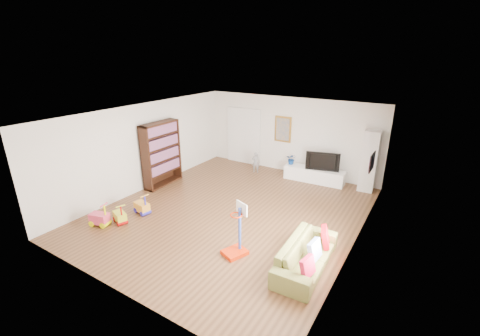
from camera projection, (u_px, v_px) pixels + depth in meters
The scene contains 25 objects.
floor at pixel (232, 211), 8.89m from camera, with size 6.50×7.50×0.00m, color brown.
ceiling at pixel (232, 114), 7.96m from camera, with size 6.50×7.50×0.00m, color white.
wall_back at pixel (290, 135), 11.41m from camera, with size 6.50×0.00×2.70m, color silver.
wall_front at pixel (111, 228), 5.43m from camera, with size 6.50×0.00×2.70m, color silver.
wall_left at pixel (145, 147), 10.03m from camera, with size 0.00×7.50×2.70m, color white.
wall_right at pixel (360, 192), 6.81m from camera, with size 0.00×7.50×2.70m, color silver.
navy_accent at pixel (375, 153), 7.76m from camera, with size 0.01×3.20×1.70m, color black.
olive_wainscot at pixel (367, 203), 8.22m from camera, with size 0.01×3.20×1.00m, color brown.
doorway at pixel (243, 137), 12.43m from camera, with size 1.45×0.06×2.10m, color white.
painting_back at pixel (283, 129), 11.44m from camera, with size 0.62×0.06×0.92m, color gold.
artwork_right at pixel (372, 162), 8.06m from camera, with size 0.04×0.56×0.46m, color #7F3F8C.
media_console at pixel (314, 175), 10.84m from camera, with size 2.00×0.50×0.47m, color white.
tall_cabinet at pixel (369, 161), 9.91m from camera, with size 0.45×0.45×1.94m, color white.
bookshelf at pixel (161, 154), 10.35m from camera, with size 0.37×1.43×2.08m, color black.
sofa at pixel (306, 255), 6.49m from camera, with size 2.00×0.78×0.58m, color olive.
basketball_hoop at pixel (235, 230), 6.80m from camera, with size 0.41×0.50×1.21m, color red.
ride_on_yellow at pixel (119, 213), 8.21m from camera, with size 0.41×0.25×0.55m, color yellow.
ride_on_orange at pixel (142, 203), 8.68m from camera, with size 0.44×0.27×0.58m, color gold.
ride_on_pink at pixel (99, 214), 8.07m from camera, with size 0.46×0.28×0.61m, color #E74165.
child at pixel (256, 162), 11.60m from camera, with size 0.28×0.19×0.77m, color gray.
tv at pixel (323, 161), 10.55m from camera, with size 1.09×0.14×0.63m, color black.
vase_plant at pixel (292, 159), 11.10m from camera, with size 0.34×0.30×0.38m, color navy.
pillow_left at pixel (308, 267), 5.87m from camera, with size 0.09×0.36×0.36m, color #C3183C.
pillow_center at pixel (315, 250), 6.36m from camera, with size 0.10×0.39×0.39m, color silver.
pillow_right at pixel (325, 237), 6.80m from camera, with size 0.11×0.40×0.40m, color #BF000C.
Camera 1 is at (4.37, -6.62, 4.17)m, focal length 24.00 mm.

